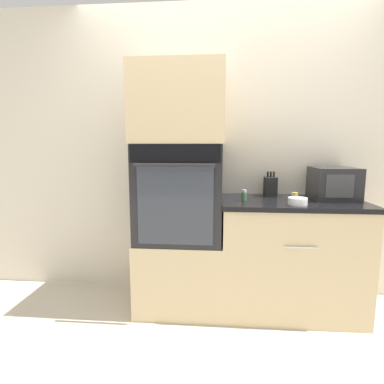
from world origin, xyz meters
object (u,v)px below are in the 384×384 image
(wall_oven, at_px, (180,192))
(microwave, at_px, (333,183))
(condiment_jar_mid, at_px, (244,195))
(condiment_jar_near, at_px, (295,197))
(knife_block, at_px, (270,186))
(bowl, at_px, (298,201))

(wall_oven, distance_m, microwave, 1.21)
(microwave, relative_size, condiment_jar_mid, 4.12)
(microwave, relative_size, condiment_jar_near, 5.23)
(knife_block, relative_size, condiment_jar_near, 3.07)
(wall_oven, height_order, condiment_jar_near, wall_oven)
(microwave, xyz_separation_m, knife_block, (-0.47, 0.11, -0.04))
(knife_block, distance_m, bowl, 0.41)
(microwave, bearing_deg, bowl, -141.34)
(wall_oven, distance_m, condiment_jar_near, 0.88)
(wall_oven, relative_size, knife_block, 3.64)
(knife_block, height_order, condiment_jar_mid, knife_block)
(wall_oven, height_order, microwave, wall_oven)
(condiment_jar_near, height_order, condiment_jar_mid, condiment_jar_mid)
(microwave, xyz_separation_m, condiment_jar_near, (-0.32, -0.12, -0.09))
(wall_oven, xyz_separation_m, microwave, (1.20, 0.08, 0.07))
(microwave, bearing_deg, wall_oven, -176.06)
(bowl, height_order, condiment_jar_mid, condiment_jar_mid)
(condiment_jar_near, bearing_deg, bowl, -95.93)
(bowl, xyz_separation_m, condiment_jar_mid, (-0.37, 0.13, 0.02))
(wall_oven, bearing_deg, condiment_jar_mid, -6.19)
(knife_block, distance_m, condiment_jar_near, 0.28)
(condiment_jar_near, xyz_separation_m, condiment_jar_mid, (-0.38, -0.01, 0.01))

